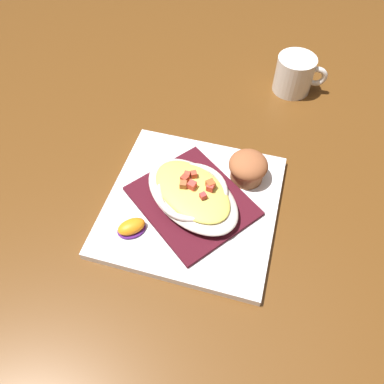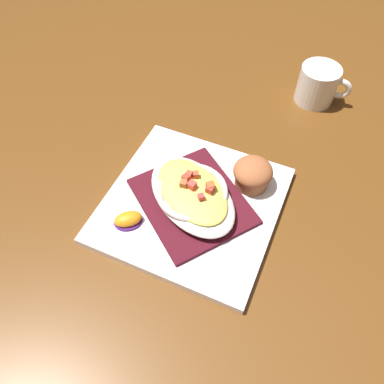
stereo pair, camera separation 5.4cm
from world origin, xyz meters
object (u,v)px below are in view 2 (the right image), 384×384
object	(u,v)px
muffin	(253,174)
coffee_mug	(317,86)
square_plate	(192,205)
gratin_dish	(192,193)
orange_garnish	(128,220)

from	to	relation	value
muffin	coffee_mug	world-z (taller)	coffee_mug
muffin	square_plate	bearing A→B (deg)	-53.72
square_plate	muffin	distance (m)	0.12
gratin_dish	muffin	distance (m)	0.11
muffin	orange_garnish	bearing A→B (deg)	-53.71
square_plate	coffee_mug	xyz separation A→B (m)	(-0.35, 0.19, 0.03)
muffin	coffee_mug	size ratio (longest dim) A/B	0.61
orange_garnish	coffee_mug	bearing A→B (deg)	146.46
orange_garnish	coffee_mug	distance (m)	0.50
muffin	gratin_dish	bearing A→B (deg)	-53.72
gratin_dish	coffee_mug	distance (m)	0.40
square_plate	gratin_dish	xyz separation A→B (m)	(-0.00, 0.00, 0.03)
gratin_dish	orange_garnish	world-z (taller)	gratin_dish
muffin	coffee_mug	xyz separation A→B (m)	(-0.28, 0.09, -0.01)
gratin_dish	orange_garnish	bearing A→B (deg)	-53.71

